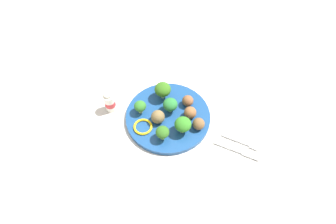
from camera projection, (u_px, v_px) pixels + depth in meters
ground_plane at (168, 118)px, 1.04m from camera, size 4.00×4.00×0.00m
plate at (168, 117)px, 1.03m from camera, size 0.28×0.28×0.02m
broccoli_floret_center at (163, 90)px, 1.04m from camera, size 0.06×0.06×0.06m
broccoli_floret_mid_right at (140, 106)px, 1.01m from camera, size 0.04×0.04×0.05m
broccoli_floret_front_left at (170, 104)px, 1.01m from camera, size 0.05×0.05×0.05m
broccoli_floret_near_rim at (162, 132)px, 0.95m from camera, size 0.04×0.04×0.05m
broccoli_floret_back_right at (183, 124)px, 0.96m from camera, size 0.05×0.05×0.06m
meatball_front_right at (190, 113)px, 1.00m from camera, size 0.04×0.04×0.04m
meatball_far_rim at (158, 117)px, 0.99m from camera, size 0.04×0.04×0.04m
meatball_front_left at (188, 101)px, 1.03m from camera, size 0.04×0.04×0.04m
meatball_center at (199, 124)px, 0.98m from camera, size 0.04×0.04×0.04m
pepper_ring_mid_left at (143, 127)px, 0.99m from camera, size 0.07×0.07×0.01m
napkin at (238, 146)px, 0.97m from camera, size 0.18×0.14×0.01m
fork at (243, 142)px, 0.97m from camera, size 0.12×0.03×0.01m
knife at (239, 151)px, 0.96m from camera, size 0.15×0.03×0.01m
yogurt_bottle at (110, 102)px, 1.03m from camera, size 0.04×0.04×0.08m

